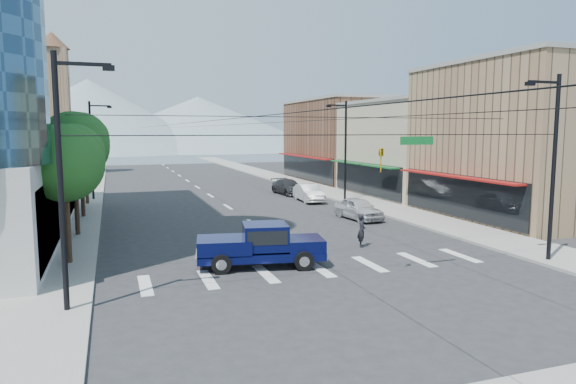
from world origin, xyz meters
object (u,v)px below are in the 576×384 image
pickup_truck (260,244)px  parked_car_far (288,187)px  parked_car_near (358,209)px  pedestrian (362,230)px  parked_car_mid (309,193)px

pickup_truck → parked_car_far: pickup_truck is taller
pickup_truck → parked_car_far: size_ratio=1.22×
pickup_truck → parked_car_near: (10.27, 10.15, -0.28)m
parked_car_far → pedestrian: bearing=-104.8°
parked_car_far → parked_car_near: bearing=-95.4°
parked_car_near → parked_car_far: (0.00, 15.42, -0.04)m
pickup_truck → parked_car_near: pickup_truck is taller
parked_car_near → parked_car_far: size_ratio=0.90×
pedestrian → parked_car_mid: (3.85, 17.81, -0.14)m
parked_car_near → parked_car_far: 15.42m
parked_car_mid → parked_car_far: (0.00, 5.59, -0.04)m
pedestrian → parked_car_near: bearing=-6.1°
pickup_truck → parked_car_mid: bearing=72.9°
parked_car_near → parked_car_mid: same height
parked_car_mid → pedestrian: bearing=-99.0°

